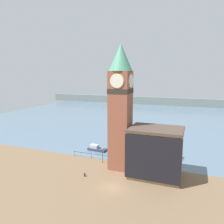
{
  "coord_description": "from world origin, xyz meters",
  "views": [
    {
      "loc": [
        12.33,
        -32.46,
        18.94
      ],
      "look_at": [
        -2.66,
        6.18,
        12.01
      ],
      "focal_mm": 35.0,
      "sensor_mm": 36.0,
      "label": 1
    }
  ],
  "objects_px": {
    "pier_building": "(156,152)",
    "lamp_post": "(103,152)",
    "clock_tower": "(120,104)",
    "mooring_bollard_near": "(85,174)",
    "boat_near": "(96,148)"
  },
  "relations": [
    {
      "from": "pier_building",
      "to": "lamp_post",
      "type": "height_order",
      "value": "pier_building"
    },
    {
      "from": "clock_tower",
      "to": "boat_near",
      "type": "xyz_separation_m",
      "value": [
        -9.11,
        7.79,
        -12.75
      ]
    },
    {
      "from": "clock_tower",
      "to": "pier_building",
      "type": "bearing_deg",
      "value": -8.76
    },
    {
      "from": "pier_building",
      "to": "mooring_bollard_near",
      "type": "xyz_separation_m",
      "value": [
        -12.4,
        -5.14,
        -4.31
      ]
    },
    {
      "from": "clock_tower",
      "to": "mooring_bollard_near",
      "type": "bearing_deg",
      "value": -128.18
    },
    {
      "from": "mooring_bollard_near",
      "to": "lamp_post",
      "type": "relative_size",
      "value": 0.21
    },
    {
      "from": "clock_tower",
      "to": "pier_building",
      "type": "relative_size",
      "value": 2.54
    },
    {
      "from": "pier_building",
      "to": "lamp_post",
      "type": "relative_size",
      "value": 2.85
    },
    {
      "from": "mooring_bollard_near",
      "to": "lamp_post",
      "type": "bearing_deg",
      "value": 85.8
    },
    {
      "from": "clock_tower",
      "to": "mooring_bollard_near",
      "type": "height_order",
      "value": "clock_tower"
    },
    {
      "from": "lamp_post",
      "to": "pier_building",
      "type": "bearing_deg",
      "value": -10.32
    },
    {
      "from": "clock_tower",
      "to": "lamp_post",
      "type": "xyz_separation_m",
      "value": [
        -4.41,
        1.01,
        -10.81
      ]
    },
    {
      "from": "mooring_bollard_near",
      "to": "boat_near",
      "type": "bearing_deg",
      "value": 106.46
    },
    {
      "from": "clock_tower",
      "to": "pier_building",
      "type": "distance_m",
      "value": 11.42
    },
    {
      "from": "pier_building",
      "to": "mooring_bollard_near",
      "type": "distance_m",
      "value": 14.1
    }
  ]
}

